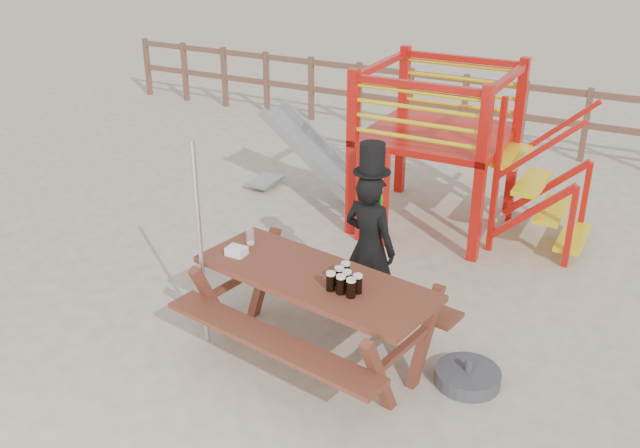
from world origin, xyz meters
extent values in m
plane|color=#C6B49A|center=(0.00, 0.00, 0.00)|extent=(60.00, 60.00, 0.00)
cube|color=brown|center=(0.00, 7.00, 1.10)|extent=(15.00, 0.06, 0.10)
cube|color=brown|center=(0.00, 7.00, 0.60)|extent=(15.00, 0.06, 0.10)
cube|color=brown|center=(-7.50, 7.00, 0.60)|extent=(0.09, 0.09, 1.20)
cube|color=brown|center=(-6.50, 7.00, 0.60)|extent=(0.09, 0.09, 1.20)
cube|color=brown|center=(-5.50, 7.00, 0.60)|extent=(0.09, 0.09, 1.20)
cube|color=brown|center=(-4.50, 7.00, 0.60)|extent=(0.09, 0.09, 1.20)
cube|color=brown|center=(-3.50, 7.00, 0.60)|extent=(0.09, 0.09, 1.20)
cube|color=brown|center=(-2.50, 7.00, 0.60)|extent=(0.09, 0.09, 1.20)
cube|color=brown|center=(-1.50, 7.00, 0.60)|extent=(0.09, 0.09, 1.20)
cube|color=brown|center=(-0.50, 7.00, 0.60)|extent=(0.09, 0.09, 1.20)
cube|color=brown|center=(0.50, 7.00, 0.60)|extent=(0.09, 0.09, 1.20)
cube|color=brown|center=(1.50, 7.00, 0.60)|extent=(0.09, 0.09, 1.20)
cube|color=#B6120C|center=(-0.60, 2.80, 1.05)|extent=(0.12, 0.12, 2.10)
cube|color=#B6120C|center=(1.00, 2.80, 1.05)|extent=(0.12, 0.12, 2.10)
cube|color=#B6120C|center=(-0.60, 4.40, 1.05)|extent=(0.12, 0.12, 2.10)
cube|color=#B6120C|center=(1.00, 4.40, 1.05)|extent=(0.12, 0.12, 2.10)
cube|color=#B6120C|center=(0.20, 3.60, 1.20)|extent=(1.72, 1.72, 0.08)
cube|color=#B6120C|center=(0.20, 2.80, 2.00)|extent=(1.60, 0.08, 0.08)
cube|color=#B6120C|center=(0.20, 4.40, 2.00)|extent=(1.60, 0.08, 0.08)
cube|color=#B6120C|center=(-0.60, 3.60, 2.00)|extent=(0.08, 1.60, 0.08)
cube|color=#B6120C|center=(1.00, 3.60, 2.00)|extent=(0.08, 1.60, 0.08)
cylinder|color=yellow|center=(0.20, 2.80, 1.38)|extent=(1.50, 0.05, 0.05)
cylinder|color=yellow|center=(0.20, 4.40, 1.38)|extent=(1.50, 0.05, 0.05)
cylinder|color=yellow|center=(0.20, 2.80, 1.56)|extent=(1.50, 0.05, 0.05)
cylinder|color=yellow|center=(0.20, 4.40, 1.56)|extent=(1.50, 0.05, 0.05)
cylinder|color=yellow|center=(0.20, 2.80, 1.74)|extent=(1.50, 0.05, 0.05)
cylinder|color=yellow|center=(0.20, 4.40, 1.74)|extent=(1.50, 0.05, 0.05)
cylinder|color=yellow|center=(0.20, 2.80, 1.92)|extent=(1.50, 0.05, 0.05)
cylinder|color=yellow|center=(0.20, 4.40, 1.92)|extent=(1.50, 0.05, 0.05)
cube|color=#B6120C|center=(-0.43, 2.65, 0.60)|extent=(0.06, 0.06, 1.20)
cube|color=#B6120C|center=(-0.07, 2.65, 0.60)|extent=(0.06, 0.06, 1.20)
cylinder|color=yellow|center=(-0.25, 2.65, 0.15)|extent=(0.36, 0.04, 0.04)
cylinder|color=yellow|center=(-0.25, 2.65, 0.39)|extent=(0.36, 0.04, 0.04)
cylinder|color=yellow|center=(-0.25, 2.65, 0.63)|extent=(0.36, 0.04, 0.04)
cylinder|color=yellow|center=(-0.25, 2.65, 0.87)|extent=(0.36, 0.04, 0.04)
cylinder|color=yellow|center=(-0.25, 2.65, 1.11)|extent=(0.36, 0.04, 0.04)
cube|color=yellow|center=(1.15, 3.60, 1.08)|extent=(0.30, 0.90, 0.06)
cube|color=yellow|center=(1.43, 3.60, 0.78)|extent=(0.30, 0.90, 0.06)
cube|color=yellow|center=(1.71, 3.60, 0.48)|extent=(0.30, 0.90, 0.06)
cube|color=yellow|center=(1.99, 3.60, 0.18)|extent=(0.30, 0.90, 0.06)
cube|color=#B6120C|center=(1.55, 3.15, 0.60)|extent=(0.95, 0.08, 0.86)
cube|color=#B6120C|center=(1.55, 4.05, 0.60)|extent=(0.95, 0.08, 0.86)
cube|color=#AEB0B5|center=(-1.50, 3.60, 0.62)|extent=(1.53, 0.55, 1.21)
cube|color=#AEB0B5|center=(-1.50, 3.33, 0.66)|extent=(1.58, 0.04, 1.28)
cube|color=#AEB0B5|center=(-1.50, 3.87, 0.66)|extent=(1.58, 0.04, 1.28)
cube|color=#AEB0B5|center=(-2.40, 3.60, 0.10)|extent=(0.35, 0.55, 0.05)
cube|color=brown|center=(0.29, 0.20, 0.84)|extent=(2.34, 1.20, 0.06)
cube|color=brown|center=(0.19, -0.40, 0.50)|extent=(2.25, 0.68, 0.04)
cube|color=brown|center=(0.39, 0.81, 0.50)|extent=(2.25, 0.68, 0.04)
cube|color=brown|center=(-0.64, 0.36, 0.40)|extent=(0.31, 1.33, 0.80)
cube|color=brown|center=(1.23, 0.05, 0.40)|extent=(0.31, 1.33, 0.80)
imported|color=black|center=(0.44, 1.06, 0.79)|extent=(0.64, 0.48, 1.58)
cube|color=#0D9310|center=(0.46, 1.19, 0.98)|extent=(0.07, 0.03, 0.37)
cylinder|color=black|center=(0.44, 1.06, 1.59)|extent=(0.36, 0.36, 0.01)
cylinder|color=black|center=(0.44, 1.06, 1.73)|extent=(0.24, 0.24, 0.27)
cube|color=white|center=(0.46, 1.18, 1.82)|extent=(0.12, 0.03, 0.03)
cylinder|color=#B2B2B7|center=(-0.75, -0.06, 1.01)|extent=(0.04, 0.04, 2.03)
cylinder|color=#3E3E43|center=(1.68, 0.49, 0.07)|extent=(0.58, 0.58, 0.13)
cylinder|color=#3E3E43|center=(1.68, 0.49, 0.19)|extent=(0.07, 0.07, 0.11)
cube|color=white|center=(-0.54, 0.20, 0.90)|extent=(0.18, 0.14, 0.08)
cylinder|color=black|center=(0.54, 0.04, 0.94)|extent=(0.08, 0.08, 0.15)
cylinder|color=beige|center=(0.54, 0.04, 1.03)|extent=(0.08, 0.08, 0.02)
cylinder|color=black|center=(0.64, 0.03, 0.94)|extent=(0.08, 0.08, 0.15)
cylinder|color=beige|center=(0.64, 0.03, 1.03)|extent=(0.08, 0.08, 0.02)
cylinder|color=black|center=(0.74, 0.02, 0.94)|extent=(0.08, 0.08, 0.15)
cylinder|color=beige|center=(0.74, 0.02, 1.03)|extent=(0.08, 0.08, 0.02)
cylinder|color=black|center=(0.56, 0.15, 0.94)|extent=(0.08, 0.08, 0.15)
cylinder|color=beige|center=(0.56, 0.15, 1.03)|extent=(0.08, 0.08, 0.02)
cylinder|color=black|center=(0.65, 0.13, 0.94)|extent=(0.08, 0.08, 0.15)
cylinder|color=beige|center=(0.65, 0.13, 1.03)|extent=(0.08, 0.08, 0.02)
cylinder|color=black|center=(0.76, 0.11, 0.94)|extent=(0.08, 0.08, 0.15)
cylinder|color=beige|center=(0.76, 0.11, 1.03)|extent=(0.08, 0.08, 0.02)
cylinder|color=black|center=(0.57, 0.26, 0.94)|extent=(0.08, 0.08, 0.15)
cylinder|color=beige|center=(0.57, 0.26, 1.03)|extent=(0.08, 0.08, 0.02)
cylinder|color=silver|center=(-0.55, 0.46, 0.94)|extent=(0.08, 0.08, 0.15)
cylinder|color=beige|center=(-0.55, 0.46, 0.87)|extent=(0.07, 0.07, 0.02)
camera|label=1|loc=(2.96, -4.66, 3.93)|focal=40.00mm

